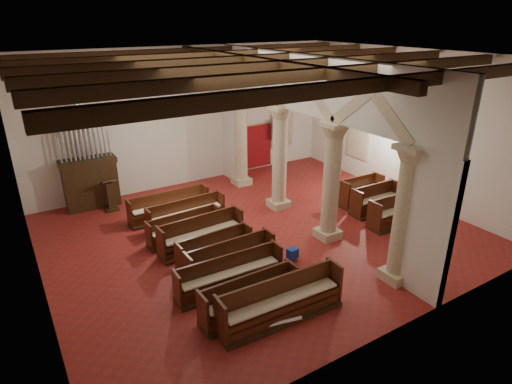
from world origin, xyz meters
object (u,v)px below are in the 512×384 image
object	(u,v)px
pipe_organ	(89,174)
processional_banner	(278,152)
lectern	(110,197)
aisle_pew_0	(395,216)
nave_pew_0	(281,306)

from	to	relation	value
pipe_organ	processional_banner	distance (m)	9.02
lectern	processional_banner	xyz separation A→B (m)	(8.49, 0.77, 0.27)
pipe_organ	aisle_pew_0	size ratio (longest dim) A/B	2.00
processional_banner	nave_pew_0	distance (m)	11.69
pipe_organ	lectern	bearing A→B (deg)	-56.79
lectern	processional_banner	bearing A→B (deg)	4.44
processional_banner	nave_pew_0	xyz separation A→B (m)	(-6.54, -9.69, -0.45)
lectern	processional_banner	world-z (taller)	processional_banner
nave_pew_0	aisle_pew_0	world-z (taller)	nave_pew_0
nave_pew_0	aisle_pew_0	distance (m)	6.89
lectern	nave_pew_0	distance (m)	9.13
lectern	aisle_pew_0	xyz separation A→B (m)	(8.51, -6.77, -0.18)
aisle_pew_0	nave_pew_0	bearing A→B (deg)	-160.64
pipe_organ	aisle_pew_0	distance (m)	11.79
aisle_pew_0	lectern	bearing A→B (deg)	142.69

